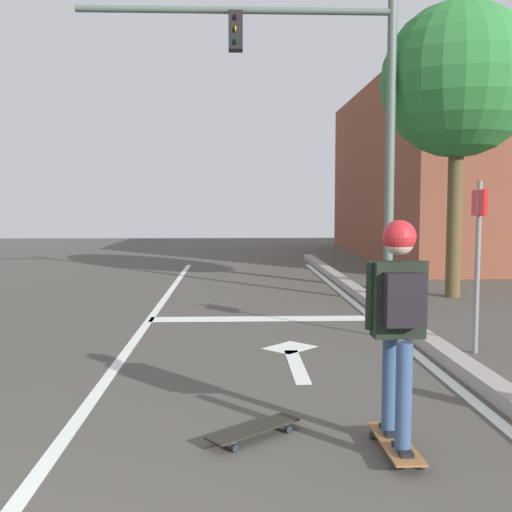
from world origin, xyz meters
The scene contains 12 objects.
lane_line_center centered at (-0.04, 6.00, 0.00)m, with size 0.12×20.00×0.01m, color silver.
lane_line_curbside centered at (3.36, 6.00, 0.00)m, with size 0.12×20.00×0.01m, color silver.
stop_bar centered at (1.74, 7.68, 0.00)m, with size 3.55×0.40×0.01m, color silver.
lane_arrow_stem centered at (1.91, 4.93, 0.00)m, with size 0.16×1.40×0.01m, color silver.
lane_arrow_head centered at (1.91, 5.78, 0.00)m, with size 0.56×0.44×0.01m, color silver.
curb_strip centered at (3.61, 6.00, 0.07)m, with size 0.24×24.00×0.14m, color #9B9390.
skateboard centered at (2.37, 2.56, 0.07)m, with size 0.24×0.80×0.08m.
skater centered at (2.37, 2.54, 1.05)m, with size 0.44×0.59×1.56m.
spare_skateboard centered at (1.38, 2.87, 0.07)m, with size 0.73×0.66×0.09m.
traffic_signal_mast centered at (2.73, 9.18, 3.74)m, with size 5.46×0.34×5.49m.
street_sign_post centered at (4.07, 5.43, 1.32)m, with size 0.07×0.44×2.01m.
roadside_tree centered at (5.35, 9.78, 3.98)m, with size 2.81×2.81×5.41m.
Camera 1 is at (1.23, -1.61, 1.75)m, focal length 43.40 mm.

